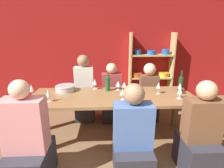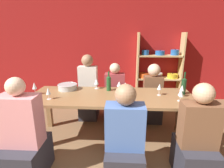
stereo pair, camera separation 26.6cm
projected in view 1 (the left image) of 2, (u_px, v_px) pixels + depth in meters
wall_back_red at (108, 46)px, 4.32m from camera, size 8.80×0.06×2.70m
shelf_unit at (151, 74)px, 4.37m from camera, size 1.07×0.30×1.66m
dining_table at (112, 101)px, 2.63m from camera, size 2.44×0.86×0.74m
mixing_bowl at (65, 88)px, 2.81m from camera, size 0.32×0.32×0.09m
wine_bottle_green at (181, 83)px, 2.74m from camera, size 0.07×0.07×0.34m
wine_bottle_dark at (108, 83)px, 2.80m from camera, size 0.07×0.07×0.32m
wine_glass_empty_a at (180, 90)px, 2.45m from camera, size 0.07×0.07×0.18m
wine_glass_empty_b at (48, 93)px, 2.34m from camera, size 0.06×0.06×0.17m
wine_glass_red_a at (159, 86)px, 2.66m from camera, size 0.07×0.07×0.18m
wine_glass_red_b at (123, 92)px, 2.41m from camera, size 0.07×0.07×0.16m
wine_glass_white_a at (118, 84)px, 2.83m from camera, size 0.08×0.08×0.15m
wine_glass_red_c at (124, 85)px, 2.81m from camera, size 0.08×0.08×0.14m
wine_glass_red_d at (180, 86)px, 2.62m from camera, size 0.07×0.07×0.18m
wine_glass_white_b at (32, 88)px, 2.50m from camera, size 0.07×0.07×0.19m
wine_glass_white_c at (95, 82)px, 2.88m from camera, size 0.08×0.08×0.17m
cell_phone at (124, 94)px, 2.64m from camera, size 0.08×0.16×0.01m
person_near_a at (132, 145)px, 1.97m from camera, size 0.42×0.53×1.14m
person_far_a at (85, 95)px, 3.38m from camera, size 0.35×0.44×1.26m
person_near_b at (28, 148)px, 1.88m from camera, size 0.43×0.53×1.20m
person_far_b at (148, 98)px, 3.40m from camera, size 0.35×0.43×1.11m
person_near_c at (199, 140)px, 2.05m from camera, size 0.39×0.49×1.15m
person_far_c at (112, 99)px, 3.37m from camera, size 0.37×0.46×1.11m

